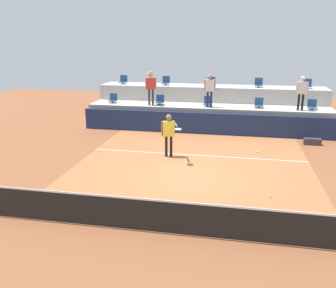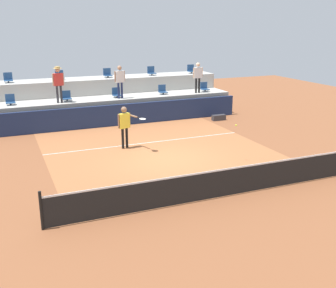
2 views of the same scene
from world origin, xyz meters
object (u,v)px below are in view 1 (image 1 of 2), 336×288
at_px(stadium_chair_lower_left, 160,100).
at_px(stadium_chair_upper_left, 166,81).
at_px(stadium_chair_upper_center, 211,82).
at_px(equipment_bag, 312,142).
at_px(stadium_chair_lower_far_right, 312,105).
at_px(spectator_with_hat, 151,85).
at_px(stadium_chair_upper_right, 259,83).
at_px(stadium_chair_upper_far_left, 123,80).
at_px(stadium_chair_lower_center, 208,102).
at_px(stadium_chair_lower_right, 259,104).
at_px(tennis_ball, 257,152).
at_px(stadium_chair_lower_far_left, 113,99).
at_px(tennis_player, 169,131).
at_px(spectator_leaning_on_rail, 302,90).
at_px(spectator_in_white, 210,88).
at_px(stadium_chair_upper_far_right, 308,84).

bearing_deg(stadium_chair_lower_left, stadium_chair_upper_left, 90.71).
height_order(stadium_chair_lower_left, stadium_chair_upper_center, stadium_chair_upper_center).
bearing_deg(equipment_bag, stadium_chair_lower_far_right, 83.52).
height_order(spectator_with_hat, equipment_bag, spectator_with_hat).
distance_m(stadium_chair_upper_right, equipment_bag, 5.16).
xyz_separation_m(stadium_chair_lower_far_right, stadium_chair_upper_far_left, (-10.64, 1.80, 0.85)).
relative_size(stadium_chair_lower_center, stadium_chair_upper_right, 1.00).
height_order(stadium_chair_lower_right, tennis_ball, stadium_chair_lower_right).
distance_m(stadium_chair_lower_far_left, stadium_chair_lower_center, 5.38).
relative_size(stadium_chair_lower_left, tennis_ball, 7.65).
bearing_deg(stadium_chair_upper_center, tennis_ball, -77.88).
distance_m(tennis_player, equipment_bag, 6.96).
xyz_separation_m(stadium_chair_upper_right, equipment_bag, (2.38, -4.04, -2.16)).
height_order(stadium_chair_lower_left, tennis_player, tennis_player).
bearing_deg(stadium_chair_upper_far_left, stadium_chair_upper_right, 0.00).
bearing_deg(stadium_chair_upper_right, stadium_chair_upper_far_left, 180.00).
relative_size(stadium_chair_lower_far_left, stadium_chair_lower_right, 1.00).
bearing_deg(equipment_bag, spectator_leaning_on_rail, 101.94).
bearing_deg(stadium_chair_lower_far_left, stadium_chair_lower_right, 0.00).
relative_size(stadium_chair_upper_center, spectator_leaning_on_rail, 0.30).
bearing_deg(stadium_chair_lower_left, stadium_chair_upper_center, 34.09).
distance_m(stadium_chair_lower_right, tennis_ball, 8.51).
bearing_deg(stadium_chair_lower_left, stadium_chair_lower_far_right, 0.00).
xyz_separation_m(stadium_chair_lower_far_left, stadium_chair_upper_right, (8.07, 1.80, 0.85)).
bearing_deg(stadium_chair_lower_center, stadium_chair_lower_left, 180.00).
bearing_deg(spectator_in_white, stadium_chair_lower_center, 104.20).
bearing_deg(spectator_with_hat, equipment_bag, -12.83).
distance_m(stadium_chair_upper_left, spectator_in_white, 3.53).
relative_size(stadium_chair_lower_right, tennis_player, 0.29).
height_order(stadium_chair_lower_far_right, stadium_chair_upper_right, stadium_chair_upper_right).
relative_size(stadium_chair_lower_far_left, spectator_with_hat, 0.29).
bearing_deg(stadium_chair_lower_right, spectator_with_hat, -176.17).
xyz_separation_m(stadium_chair_lower_left, stadium_chair_lower_far_right, (7.98, 0.00, 0.00)).
height_order(stadium_chair_lower_left, stadium_chair_upper_far_right, stadium_chair_upper_far_right).
bearing_deg(stadium_chair_lower_far_left, stadium_chair_upper_far_right, 9.55).
xyz_separation_m(tennis_player, spectator_leaning_on_rail, (5.82, 4.84, 1.18)).
relative_size(stadium_chair_lower_far_left, stadium_chair_upper_right, 1.00).
xyz_separation_m(stadium_chair_upper_far_left, equipment_bag, (10.39, -4.04, -2.16)).
bearing_deg(spectator_in_white, stadium_chair_upper_far_right, 22.71).
xyz_separation_m(stadium_chair_lower_right, equipment_bag, (2.40, -2.24, -1.31)).
bearing_deg(stadium_chair_lower_right, stadium_chair_upper_right, 89.65).
height_order(stadium_chair_lower_center, stadium_chair_upper_center, stadium_chair_upper_center).
height_order(stadium_chair_lower_left, stadium_chair_upper_left, stadium_chair_upper_left).
height_order(stadium_chair_lower_right, stadium_chair_upper_center, stadium_chair_upper_center).
relative_size(stadium_chair_upper_right, tennis_player, 0.29).
distance_m(stadium_chair_lower_left, tennis_player, 5.45).
xyz_separation_m(stadium_chair_lower_left, tennis_player, (1.52, -5.22, -0.36)).
bearing_deg(spectator_leaning_on_rail, stadium_chair_upper_center, 154.96).
height_order(stadium_chair_lower_left, tennis_ball, stadium_chair_lower_left).
relative_size(stadium_chair_lower_left, spectator_with_hat, 0.29).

